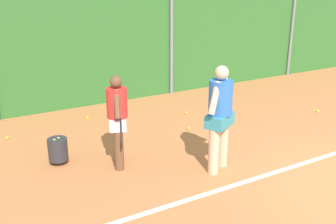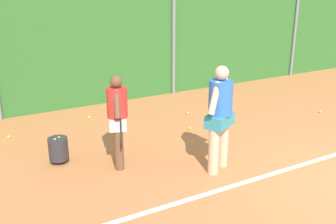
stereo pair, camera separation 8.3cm
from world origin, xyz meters
name	(u,v)px [view 1 (the left image)]	position (x,y,z in m)	size (l,w,h in m)	color
ground_plane	(283,146)	(0.00, 1.99, 0.00)	(26.55, 26.55, 0.00)	#C67542
hedge_fence_backdrop	(168,35)	(0.00, 6.76, 1.74)	(17.00, 0.25, 3.49)	#33702D
fence_post_center	(172,30)	(0.00, 6.59, 1.89)	(0.10, 0.10, 3.78)	gray
fence_post_right	(293,22)	(4.90, 6.59, 1.89)	(0.10, 0.10, 3.78)	gray
court_baseline_paint	(313,160)	(0.00, 1.22, 0.00)	(12.42, 0.10, 0.01)	white
player_foreground_near	(220,113)	(-1.79, 1.85, 1.07)	(0.76, 0.55, 1.91)	beige
player_midcourt	(118,117)	(-3.28, 2.87, 0.95)	(0.45, 0.76, 1.70)	brown
ball_hopper	(58,149)	(-4.24, 3.50, 0.29)	(0.36, 0.36, 0.51)	#2D2D33
tennis_ball_0	(189,128)	(-1.18, 3.76, 0.03)	(0.07, 0.07, 0.07)	#CCDB33
tennis_ball_2	(7,138)	(-4.90, 5.23, 0.03)	(0.07, 0.07, 0.07)	#CCDB33
tennis_ball_4	(318,111)	(2.40, 3.13, 0.03)	(0.07, 0.07, 0.07)	#CCDB33
tennis_ball_5	(186,113)	(-0.65, 4.72, 0.03)	(0.07, 0.07, 0.07)	#CCDB33
tennis_ball_6	(87,118)	(-2.97, 5.63, 0.03)	(0.07, 0.07, 0.07)	#CCDB33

